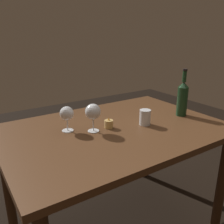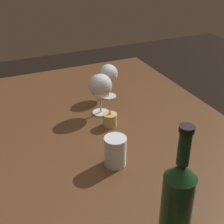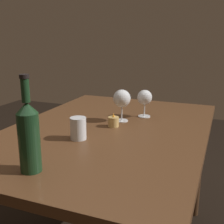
% 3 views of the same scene
% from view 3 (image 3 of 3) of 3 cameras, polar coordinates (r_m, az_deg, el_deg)
% --- Properties ---
extents(dining_table, '(1.30, 0.90, 0.74)m').
position_cam_3_polar(dining_table, '(1.40, -0.75, -6.68)').
color(dining_table, '#56351E').
rests_on(dining_table, ground).
extents(wine_glass_left, '(0.09, 0.09, 0.16)m').
position_cam_3_polar(wine_glass_left, '(1.45, 1.95, 2.60)').
color(wine_glass_left, white).
rests_on(wine_glass_left, dining_table).
extents(wine_glass_right, '(0.08, 0.08, 0.15)m').
position_cam_3_polar(wine_glass_right, '(1.54, 6.47, 2.78)').
color(wine_glass_right, white).
rests_on(wine_glass_right, dining_table).
extents(wine_bottle, '(0.07, 0.07, 0.31)m').
position_cam_3_polar(wine_bottle, '(0.95, -16.12, -4.40)').
color(wine_bottle, '#19381E').
rests_on(wine_bottle, dining_table).
extents(water_tumbler, '(0.07, 0.07, 0.09)m').
position_cam_3_polar(water_tumbler, '(1.22, -6.69, -3.43)').
color(water_tumbler, white).
rests_on(water_tumbler, dining_table).
extents(votive_candle, '(0.05, 0.05, 0.07)m').
position_cam_3_polar(votive_candle, '(1.38, 0.30, -1.99)').
color(votive_candle, '#DBB266').
rests_on(votive_candle, dining_table).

